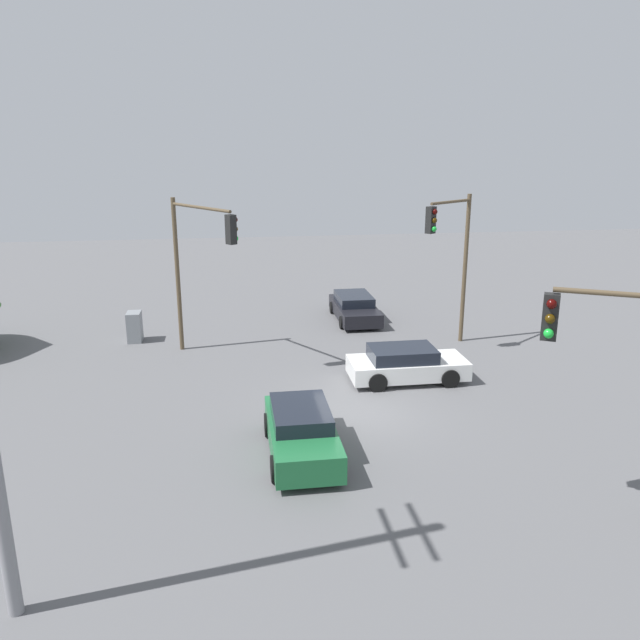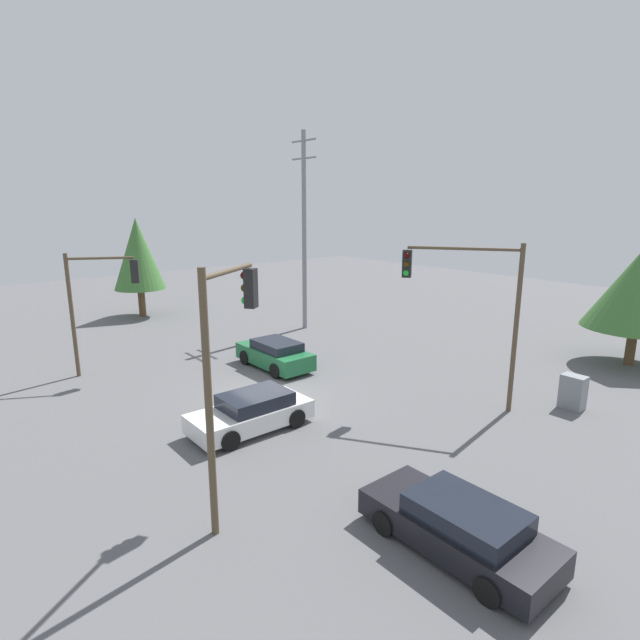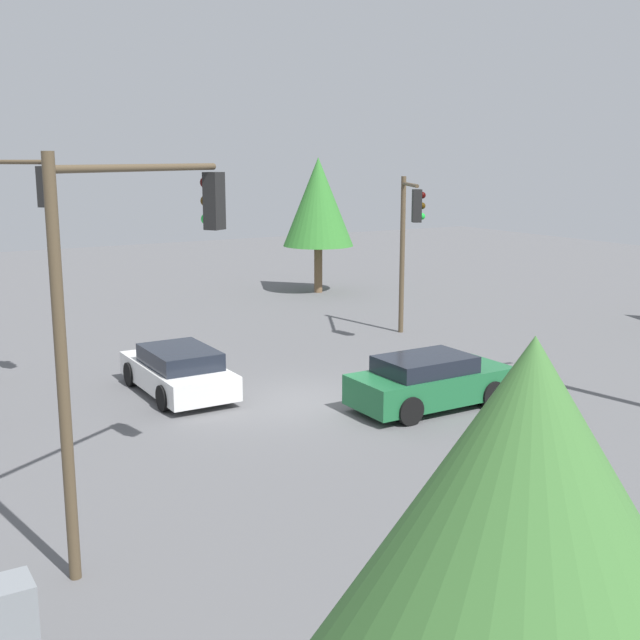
# 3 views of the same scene
# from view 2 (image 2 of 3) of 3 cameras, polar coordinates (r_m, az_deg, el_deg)

# --- Properties ---
(ground_plane) EXTENTS (80.00, 80.00, 0.00)m
(ground_plane) POSITION_cam_2_polar(r_m,az_deg,el_deg) (21.30, -5.91, -8.25)
(ground_plane) COLOR #5B5B5E
(sedan_dark) EXTENTS (4.52, 1.98, 1.25)m
(sedan_dark) POSITION_cam_2_polar(r_m,az_deg,el_deg) (12.64, 15.55, -21.74)
(sedan_dark) COLOR black
(sedan_dark) RESTS_ON ground_plane
(sedan_white) EXTENTS (1.98, 4.29, 1.29)m
(sedan_white) POSITION_cam_2_polar(r_m,az_deg,el_deg) (17.90, -7.81, -10.39)
(sedan_white) COLOR silver
(sedan_white) RESTS_ON ground_plane
(sedan_green) EXTENTS (4.25, 1.92, 1.37)m
(sedan_green) POSITION_cam_2_polar(r_m,az_deg,el_deg) (24.17, -5.18, -3.90)
(sedan_green) COLOR #1E6638
(sedan_green) RESTS_ON ground_plane
(traffic_signal_main) EXTENTS (3.73, 2.58, 6.38)m
(traffic_signal_main) POSITION_cam_2_polar(r_m,az_deg,el_deg) (19.46, 16.89, 2.67)
(traffic_signal_main) COLOR brown
(traffic_signal_main) RESTS_ON ground_plane
(traffic_signal_cross) EXTENTS (1.84, 2.44, 6.43)m
(traffic_signal_cross) POSITION_cam_2_polar(r_m,az_deg,el_deg) (12.26, -10.65, -3.26)
(traffic_signal_cross) COLOR brown
(traffic_signal_cross) RESTS_ON ground_plane
(traffic_signal_aux) EXTENTS (1.63, 2.81, 5.64)m
(traffic_signal_aux) POSITION_cam_2_polar(r_m,az_deg,el_deg) (24.52, -23.96, 2.85)
(traffic_signal_aux) COLOR brown
(traffic_signal_aux) RESTS_ON ground_plane
(utility_pole_tall) EXTENTS (2.20, 0.28, 11.98)m
(utility_pole_tall) POSITION_cam_2_polar(r_m,az_deg,el_deg) (31.04, -1.81, 10.47)
(utility_pole_tall) COLOR gray
(utility_pole_tall) RESTS_ON ground_plane
(electrical_cabinet) EXTENTS (0.87, 0.60, 1.33)m
(electrical_cabinet) POSITION_cam_2_polar(r_m,az_deg,el_deg) (21.75, 26.94, -7.34)
(electrical_cabinet) COLOR gray
(electrical_cabinet) RESTS_ON ground_plane
(tree_left) EXTENTS (3.44, 3.44, 6.83)m
(tree_left) POSITION_cam_2_polar(r_m,az_deg,el_deg) (36.82, -20.09, 7.08)
(tree_left) COLOR brown
(tree_left) RESTS_ON ground_plane
(tree_behind) EXTENTS (4.81, 4.81, 5.76)m
(tree_behind) POSITION_cam_2_polar(r_m,az_deg,el_deg) (28.31, 32.68, 3.04)
(tree_behind) COLOR brown
(tree_behind) RESTS_ON ground_plane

